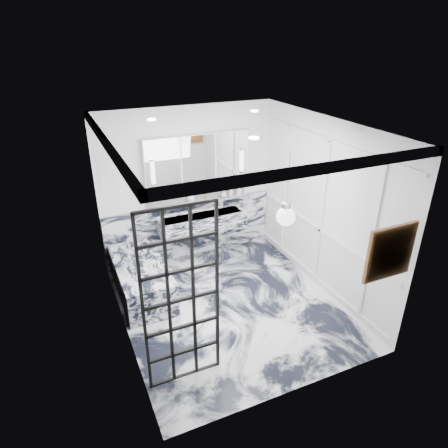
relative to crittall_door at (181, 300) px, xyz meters
name	(u,v)px	position (x,y,z in m)	size (l,w,h in m)	color
floor	(230,305)	(1.10, 1.05, -1.15)	(3.60, 3.60, 0.00)	white
ceiling	(232,126)	(1.10, 1.05, 1.65)	(3.60, 3.60, 0.00)	white
wall_back	(189,185)	(1.10, 2.85, 0.25)	(3.60, 3.60, 0.00)	white
wall_front	(303,294)	(1.10, -0.75, 0.25)	(3.60, 3.60, 0.00)	white
wall_left	(117,248)	(-0.50, 1.05, 0.25)	(3.60, 3.60, 0.00)	white
wall_right	(324,207)	(2.70, 1.05, 0.25)	(3.60, 3.60, 0.00)	white
marble_clad_back	(191,229)	(1.10, 2.82, -0.62)	(3.18, 0.05, 1.05)	white
marble_clad_left	(118,252)	(-0.48, 1.05, 0.19)	(0.02, 3.56, 2.68)	white
panel_molding	(322,213)	(2.68, 1.05, 0.15)	(0.03, 3.40, 2.30)	white
soap_bottle_a	(231,191)	(1.89, 2.76, 0.04)	(0.08, 0.08, 0.21)	#8C5919
soap_bottle_b	(239,190)	(2.06, 2.76, 0.03)	(0.08, 0.08, 0.18)	#4C4C51
soap_bottle_c	(224,194)	(1.74, 2.76, 0.01)	(0.11, 0.11, 0.14)	silver
face_pot	(191,199)	(1.10, 2.76, 0.02)	(0.14, 0.14, 0.14)	white
amber_bottle	(206,198)	(1.39, 2.76, -0.01)	(0.04, 0.04, 0.10)	#8C5919
flower_vase	(164,276)	(0.15, 1.37, -0.54)	(0.08, 0.08, 0.12)	silver
crittall_door	(181,300)	(0.00, 0.00, 0.00)	(0.88, 0.04, 2.30)	black
artwork	(390,252)	(2.29, -0.71, 0.46)	(0.57, 0.06, 0.57)	#B44812
pendant_light	(286,217)	(1.28, -0.05, 0.82)	(0.22, 0.22, 0.22)	white
trough_sink	(202,223)	(1.25, 2.60, -0.42)	(1.60, 0.45, 0.30)	silver
ledge	(199,202)	(1.25, 2.77, -0.08)	(1.90, 0.14, 0.04)	silver
subway_tile	(197,194)	(1.25, 2.83, 0.06)	(1.90, 0.03, 0.23)	white
mirror_cabinet	(197,162)	(1.25, 2.77, 0.67)	(1.90, 0.16, 1.00)	white
sconce_left	(153,172)	(0.43, 2.68, 0.63)	(0.07, 0.07, 0.40)	white
sconce_right	(242,160)	(2.07, 2.68, 0.63)	(0.07, 0.07, 0.40)	white
bathtub	(141,278)	(-0.07, 1.94, -0.87)	(0.75, 1.65, 0.55)	silver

